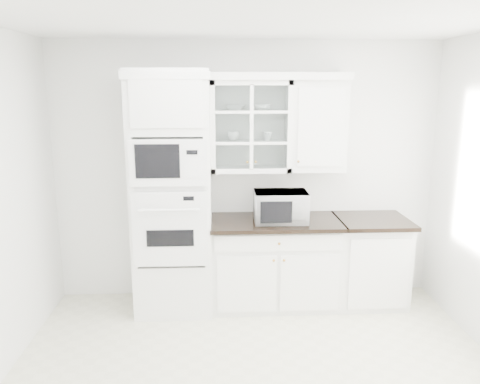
{
  "coord_description": "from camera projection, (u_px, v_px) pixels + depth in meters",
  "views": [
    {
      "loc": [
        -0.3,
        -3.1,
        2.25
      ],
      "look_at": [
        -0.1,
        1.05,
        1.3
      ],
      "focal_mm": 35.0,
      "sensor_mm": 36.0,
      "label": 1
    }
  ],
  "objects": [
    {
      "name": "bowl_a",
      "position": [
        235.0,
        107.0,
        4.63
      ],
      "size": [
        0.24,
        0.24,
        0.05
      ],
      "primitive_type": "imported",
      "rotation": [
        0.0,
        0.0,
        -0.19
      ],
      "color": "white",
      "rests_on": "upper_cabinet_glass"
    },
    {
      "name": "room_shell",
      "position": [
        257.0,
        149.0,
        3.56
      ],
      "size": [
        4.0,
        3.5,
        2.7
      ],
      "color": "white",
      "rests_on": "ground"
    },
    {
      "name": "cup_b",
      "position": [
        267.0,
        136.0,
        4.68
      ],
      "size": [
        0.1,
        0.1,
        0.09
      ],
      "primitive_type": "imported",
      "rotation": [
        0.0,
        0.0,
        0.02
      ],
      "color": "white",
      "rests_on": "upper_cabinet_glass"
    },
    {
      "name": "bowl_b",
      "position": [
        263.0,
        107.0,
        4.63
      ],
      "size": [
        0.2,
        0.2,
        0.06
      ],
      "primitive_type": "imported",
      "rotation": [
        0.0,
        0.0,
        0.14
      ],
      "color": "white",
      "rests_on": "upper_cabinet_glass"
    },
    {
      "name": "countertop_microwave",
      "position": [
        280.0,
        206.0,
        4.67
      ],
      "size": [
        0.53,
        0.44,
        0.3
      ],
      "primitive_type": "imported",
      "rotation": [
        0.0,
        0.0,
        3.13
      ],
      "color": "white",
      "rests_on": "base_cabinet_run"
    },
    {
      "name": "oven_column",
      "position": [
        172.0,
        194.0,
        4.61
      ],
      "size": [
        0.76,
        0.68,
        2.4
      ],
      "color": "white",
      "rests_on": "ground"
    },
    {
      "name": "cup_a",
      "position": [
        234.0,
        136.0,
        4.69
      ],
      "size": [
        0.13,
        0.13,
        0.09
      ],
      "primitive_type": "imported",
      "rotation": [
        0.0,
        0.0,
        0.11
      ],
      "color": "white",
      "rests_on": "upper_cabinet_glass"
    },
    {
      "name": "crown_molding",
      "position": [
        240.0,
        76.0,
        4.53
      ],
      "size": [
        2.14,
        0.38,
        0.07
      ],
      "primitive_type": "cube",
      "color": "white",
      "rests_on": "room_shell"
    },
    {
      "name": "extra_base_cabinet",
      "position": [
        369.0,
        260.0,
        4.9
      ],
      "size": [
        0.72,
        0.67,
        0.92
      ],
      "color": "white",
      "rests_on": "ground"
    },
    {
      "name": "upper_cabinet_solid",
      "position": [
        317.0,
        126.0,
        4.7
      ],
      "size": [
        0.55,
        0.33,
        0.9
      ],
      "primitive_type": "cube",
      "color": "white",
      "rests_on": "room_shell"
    },
    {
      "name": "upper_cabinet_glass",
      "position": [
        250.0,
        126.0,
        4.67
      ],
      "size": [
        0.8,
        0.33,
        0.9
      ],
      "color": "white",
      "rests_on": "room_shell"
    },
    {
      "name": "base_cabinet_run",
      "position": [
        275.0,
        262.0,
        4.85
      ],
      "size": [
        1.32,
        0.67,
        0.92
      ],
      "color": "white",
      "rests_on": "ground"
    }
  ]
}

